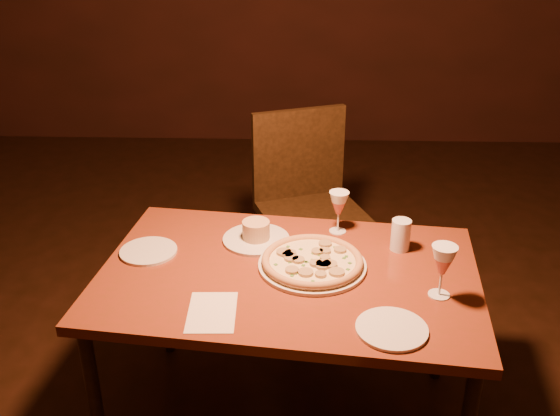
{
  "coord_description": "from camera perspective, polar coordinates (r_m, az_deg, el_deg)",
  "views": [
    {
      "loc": [
        0.06,
        -1.53,
        1.8
      ],
      "look_at": [
        -0.0,
        0.32,
        0.89
      ],
      "focal_mm": 40.0,
      "sensor_mm": 36.0,
      "label": 1
    }
  ],
  "objects": [
    {
      "name": "ramekin_saucer",
      "position": [
        2.29,
        -2.2,
        -2.45
      ],
      "size": [
        0.25,
        0.25,
        0.08
      ],
      "color": "silver",
      "rests_on": "dining_table"
    },
    {
      "name": "dining_table",
      "position": [
        2.15,
        0.77,
        -7.17
      ],
      "size": [
        1.36,
        0.96,
        0.68
      ],
      "rotation": [
        0.0,
        0.0,
        -0.12
      ],
      "color": "maroon",
      "rests_on": "floor"
    },
    {
      "name": "pizza_plate",
      "position": [
        2.14,
        2.97,
        -4.92
      ],
      "size": [
        0.37,
        0.37,
        0.04
      ],
      "color": "silver",
      "rests_on": "dining_table"
    },
    {
      "name": "menu_card",
      "position": [
        1.93,
        -6.24,
        -9.44
      ],
      "size": [
        0.15,
        0.22,
        0.0
      ],
      "primitive_type": "cube",
      "rotation": [
        0.0,
        0.0,
        0.04
      ],
      "color": "silver",
      "rests_on": "dining_table"
    },
    {
      "name": "water_tumbler",
      "position": [
        2.26,
        10.97,
        -2.43
      ],
      "size": [
        0.07,
        0.07,
        0.12
      ],
      "primitive_type": "cylinder",
      "color": "silver",
      "rests_on": "dining_table"
    },
    {
      "name": "side_plate_near",
      "position": [
        1.88,
        10.17,
        -10.83
      ],
      "size": [
        0.21,
        0.21,
        0.01
      ],
      "primitive_type": "cylinder",
      "color": "silver",
      "rests_on": "dining_table"
    },
    {
      "name": "chair_far",
      "position": [
        2.94,
        2.61,
        0.55
      ],
      "size": [
        0.59,
        0.59,
        0.95
      ],
      "rotation": [
        0.0,
        0.0,
        0.36
      ],
      "color": "black",
      "rests_on": "floor"
    },
    {
      "name": "wine_glass_far",
      "position": [
        2.34,
        5.37,
        -0.38
      ],
      "size": [
        0.07,
        0.07,
        0.16
      ],
      "primitive_type": null,
      "color": "#C75D53",
      "rests_on": "dining_table"
    },
    {
      "name": "wine_glass_right",
      "position": [
        2.02,
        14.59,
        -5.62
      ],
      "size": [
        0.08,
        0.08,
        0.18
      ],
      "primitive_type": null,
      "color": "#C75D53",
      "rests_on": "dining_table"
    },
    {
      "name": "side_plate_left",
      "position": [
        2.28,
        -11.93,
        -3.88
      ],
      "size": [
        0.2,
        0.2,
        0.01
      ],
      "primitive_type": "cylinder",
      "color": "silver",
      "rests_on": "dining_table"
    }
  ]
}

